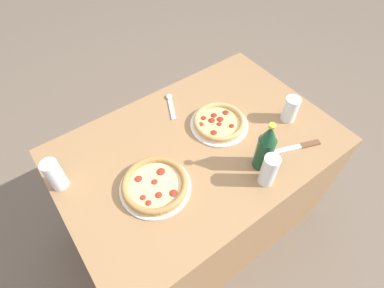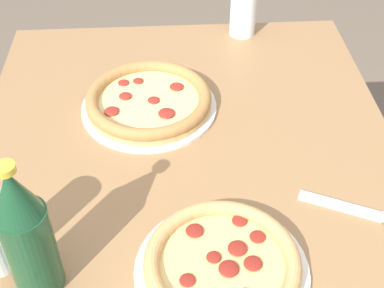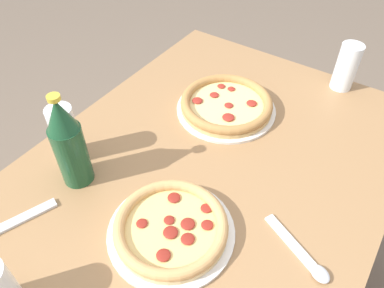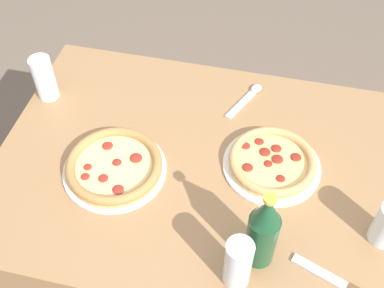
{
  "view_description": "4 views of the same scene",
  "coord_description": "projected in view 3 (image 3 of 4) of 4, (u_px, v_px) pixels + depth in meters",
  "views": [
    {
      "loc": [
        -0.5,
        -0.64,
        1.75
      ],
      "look_at": [
        -0.04,
        -0.01,
        0.77
      ],
      "focal_mm": 28.0,
      "sensor_mm": 36.0,
      "label": 1
    },
    {
      "loc": [
        0.61,
        -0.04,
        1.41
      ],
      "look_at": [
        -0.05,
        0.0,
        0.82
      ],
      "focal_mm": 50.0,
      "sensor_mm": 36.0,
      "label": 2
    },
    {
      "loc": [
        0.47,
        0.31,
        1.41
      ],
      "look_at": [
        -0.06,
        -0.05,
        0.78
      ],
      "focal_mm": 35.0,
      "sensor_mm": 36.0,
      "label": 3
    },
    {
      "loc": [
        0.11,
        -0.78,
        1.77
      ],
      "look_at": [
        -0.07,
        0.02,
        0.79
      ],
      "focal_mm": 45.0,
      "sensor_mm": 36.0,
      "label": 4
    }
  ],
  "objects": [
    {
      "name": "table",
      "position": [
        195.0,
        258.0,
        1.13
      ],
      "size": [
        1.21,
        0.81,
        0.73
      ],
      "color": "#997047",
      "rests_on": "ground_plane"
    },
    {
      "name": "glass_lemonade",
      "position": [
        66.0,
        136.0,
        0.89
      ],
      "size": [
        0.06,
        0.06,
        0.15
      ],
      "color": "white",
      "rests_on": "table"
    },
    {
      "name": "pizza_veggie",
      "position": [
        226.0,
        105.0,
        1.05
      ],
      "size": [
        0.28,
        0.28,
        0.04
      ],
      "color": "silver",
      "rests_on": "table"
    },
    {
      "name": "glass_water",
      "position": [
        346.0,
        68.0,
        1.09
      ],
      "size": [
        0.06,
        0.06,
        0.14
      ],
      "color": "white",
      "rests_on": "table"
    },
    {
      "name": "pizza_margherita",
      "position": [
        171.0,
        228.0,
        0.76
      ],
      "size": [
        0.26,
        0.26,
        0.04
      ],
      "color": "silver",
      "rests_on": "table"
    },
    {
      "name": "spoon",
      "position": [
        305.0,
        258.0,
        0.73
      ],
      "size": [
        0.1,
        0.17,
        0.01
      ],
      "color": "silver",
      "rests_on": "table"
    },
    {
      "name": "beer_bottle",
      "position": [
        68.0,
        143.0,
        0.8
      ],
      "size": [
        0.07,
        0.07,
        0.24
      ],
      "color": "#194728",
      "rests_on": "table"
    }
  ]
}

